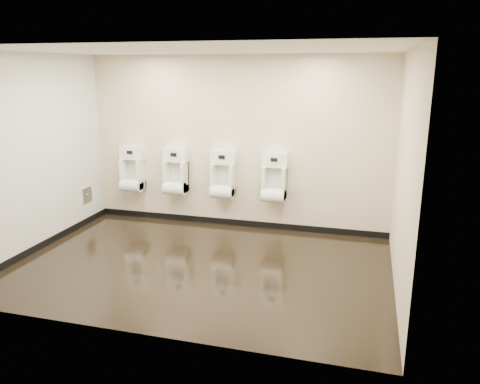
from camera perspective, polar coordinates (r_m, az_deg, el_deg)
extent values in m
cube|color=black|center=(6.43, -4.81, -8.91)|extent=(5.00, 3.50, 0.00)
cube|color=silver|center=(5.89, -5.42, 16.90)|extent=(5.00, 3.50, 0.00)
cube|color=beige|center=(7.64, -0.52, 5.95)|extent=(5.00, 0.02, 2.80)
cube|color=beige|center=(4.45, -12.93, -0.98)|extent=(5.00, 0.02, 2.80)
cube|color=beige|center=(7.25, -24.01, 4.17)|extent=(0.02, 3.50, 2.80)
cube|color=beige|center=(5.65, 19.43, 1.90)|extent=(0.02, 3.50, 2.80)
cube|color=silver|center=(7.25, -23.98, 4.17)|extent=(0.01, 3.50, 2.80)
cube|color=black|center=(7.95, -0.52, -3.72)|extent=(5.00, 0.02, 0.10)
cube|color=black|center=(7.58, -22.87, -5.89)|extent=(0.02, 3.50, 0.10)
cube|color=#9E9EA3|center=(8.37, -18.16, -0.31)|extent=(0.03, 0.25, 0.25)
cylinder|color=silver|center=(8.36, -18.05, -0.32)|extent=(0.02, 0.04, 0.04)
cube|color=white|center=(8.31, -12.95, 2.15)|extent=(0.36, 0.26, 0.52)
cube|color=silver|center=(8.38, -12.69, 2.55)|extent=(0.27, 0.01, 0.40)
cylinder|color=white|center=(8.29, -13.10, 0.79)|extent=(0.36, 0.22, 0.22)
cube|color=white|center=(8.27, -12.98, 4.70)|extent=(0.41, 0.19, 0.22)
cube|color=black|center=(8.18, -13.32, 4.71)|extent=(0.10, 0.01, 0.06)
cube|color=silver|center=(8.18, -13.31, 4.72)|extent=(0.12, 0.01, 0.08)
cylinder|color=silver|center=(8.17, -11.69, 4.66)|extent=(0.01, 0.03, 0.03)
cube|color=white|center=(7.96, -7.82, 1.85)|extent=(0.36, 0.26, 0.52)
cube|color=silver|center=(8.03, -7.59, 2.26)|extent=(0.27, 0.01, 0.40)
cylinder|color=white|center=(7.95, -7.97, 0.43)|extent=(0.36, 0.22, 0.22)
cube|color=white|center=(7.92, -7.81, 4.51)|extent=(0.41, 0.19, 0.22)
cube|color=black|center=(7.83, -8.11, 4.52)|extent=(0.10, 0.01, 0.06)
cube|color=silver|center=(7.83, -8.10, 4.53)|extent=(0.12, 0.01, 0.08)
cylinder|color=silver|center=(7.84, -6.41, 4.45)|extent=(0.01, 0.03, 0.03)
cube|color=white|center=(7.68, -2.08, 1.49)|extent=(0.36, 0.26, 0.52)
cube|color=silver|center=(7.75, -1.89, 1.92)|extent=(0.27, 0.01, 0.40)
cylinder|color=white|center=(7.66, -2.22, 0.02)|extent=(0.36, 0.22, 0.22)
cube|color=white|center=(7.64, -2.02, 4.25)|extent=(0.41, 0.19, 0.22)
cube|color=black|center=(7.54, -2.26, 4.26)|extent=(0.10, 0.01, 0.06)
cube|color=silver|center=(7.54, -2.25, 4.27)|extent=(0.12, 0.01, 0.08)
cylinder|color=silver|center=(7.58, -0.51, 4.18)|extent=(0.01, 0.03, 0.03)
cube|color=white|center=(7.47, 4.20, 1.09)|extent=(0.36, 0.26, 0.52)
cube|color=silver|center=(7.55, 4.34, 1.53)|extent=(0.27, 0.01, 0.40)
cylinder|color=white|center=(7.45, 4.07, -0.42)|extent=(0.36, 0.22, 0.22)
cube|color=white|center=(7.43, 4.31, 3.92)|extent=(0.41, 0.19, 0.22)
cube|color=black|center=(7.33, 4.16, 3.93)|extent=(0.10, 0.01, 0.06)
cube|color=silver|center=(7.33, 4.16, 3.93)|extent=(0.12, 0.01, 0.08)
cylinder|color=silver|center=(7.39, 5.90, 3.83)|extent=(0.01, 0.03, 0.03)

